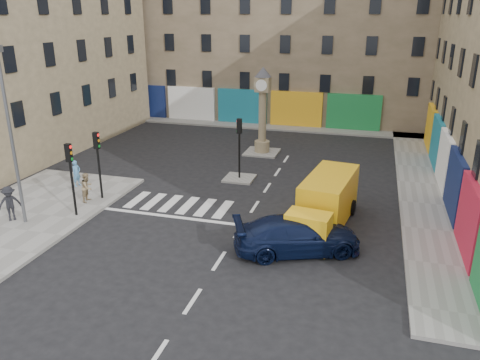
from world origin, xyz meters
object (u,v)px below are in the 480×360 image
at_px(navy_sedan, 297,235).
at_px(pedestrian_tan, 87,187).
at_px(clock_pillar, 263,105).
at_px(traffic_light_left_far, 98,155).
at_px(lamp_post, 10,128).
at_px(traffic_light_island, 239,139).
at_px(pedestrian_dark, 10,203).
at_px(traffic_light_left_near, 71,168).
at_px(pedestrian_blue, 76,173).
at_px(yellow_van, 325,203).

distance_m(navy_sedan, pedestrian_tan, 11.94).
bearing_deg(clock_pillar, traffic_light_left_far, -118.94).
bearing_deg(lamp_post, traffic_light_island, 48.29).
height_order(traffic_light_island, pedestrian_tan, traffic_light_island).
relative_size(pedestrian_tan, pedestrian_dark, 0.90).
relative_size(lamp_post, navy_sedan, 1.53).
xyz_separation_m(traffic_light_left_near, clock_pillar, (6.30, 13.80, 0.93)).
height_order(pedestrian_blue, pedestrian_dark, pedestrian_dark).
height_order(pedestrian_tan, pedestrian_dark, pedestrian_dark).
relative_size(traffic_light_left_near, pedestrian_blue, 2.38).
bearing_deg(pedestrian_blue, traffic_light_island, -53.14).
bearing_deg(yellow_van, clock_pillar, 125.44).
bearing_deg(traffic_light_left_far, clock_pillar, 61.06).
height_order(lamp_post, navy_sedan, lamp_post).
relative_size(traffic_light_left_far, traffic_light_island, 1.00).
xyz_separation_m(traffic_light_left_far, pedestrian_tan, (-0.45, -0.61, -1.68)).
height_order(lamp_post, pedestrian_tan, lamp_post).
bearing_deg(pedestrian_blue, pedestrian_tan, -122.45).
distance_m(traffic_light_left_near, pedestrian_blue, 4.73).
relative_size(clock_pillar, pedestrian_tan, 3.86).
xyz_separation_m(traffic_light_left_near, traffic_light_island, (6.30, 7.80, -0.03)).
xyz_separation_m(traffic_light_island, pedestrian_tan, (-6.75, -6.01, -1.65)).
bearing_deg(traffic_light_island, yellow_van, -42.21).
relative_size(traffic_light_left_far, pedestrian_blue, 2.38).
bearing_deg(lamp_post, traffic_light_left_near, 36.38).
distance_m(traffic_light_left_far, pedestrian_dark, 4.90).
relative_size(traffic_light_left_near, clock_pillar, 0.61).
xyz_separation_m(traffic_light_left_near, pedestrian_blue, (-2.42, 3.69, -1.69)).
height_order(navy_sedan, pedestrian_blue, pedestrian_blue).
relative_size(yellow_van, pedestrian_tan, 4.21).
height_order(clock_pillar, pedestrian_tan, clock_pillar).
bearing_deg(traffic_light_island, pedestrian_blue, -154.78).
relative_size(navy_sedan, pedestrian_blue, 3.48).
height_order(clock_pillar, pedestrian_dark, clock_pillar).
height_order(navy_sedan, pedestrian_tan, pedestrian_tan).
bearing_deg(pedestrian_tan, traffic_light_island, -52.13).
distance_m(navy_sedan, pedestrian_blue, 14.30).
distance_m(traffic_light_left_near, pedestrian_dark, 3.40).
height_order(traffic_light_left_near, traffic_light_island, traffic_light_left_near).
relative_size(lamp_post, pedestrian_dark, 4.75).
height_order(yellow_van, pedestrian_blue, yellow_van).
relative_size(clock_pillar, yellow_van, 0.92).
distance_m(yellow_van, pedestrian_blue, 14.56).
distance_m(clock_pillar, pedestrian_blue, 13.60).
bearing_deg(pedestrian_dark, traffic_light_left_near, -17.63).
bearing_deg(traffic_light_left_far, pedestrian_tan, -126.82).
bearing_deg(navy_sedan, pedestrian_dark, 70.47).
relative_size(traffic_light_island, clock_pillar, 0.61).
bearing_deg(traffic_light_left_near, yellow_van, 11.88).
relative_size(lamp_post, yellow_van, 1.25).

